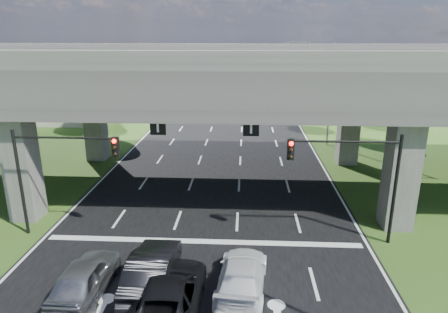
# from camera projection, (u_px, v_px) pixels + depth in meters

# --- Properties ---
(ground) EXTENTS (160.00, 160.00, 0.00)m
(ground) POSITION_uv_depth(u_px,v_px,m) (195.00, 280.00, 18.28)
(ground) COLOR #2D4F19
(ground) RESTS_ON ground
(road) EXTENTS (18.00, 120.00, 0.03)m
(road) POSITION_uv_depth(u_px,v_px,m) (213.00, 195.00, 27.82)
(road) COLOR black
(road) RESTS_ON ground
(overpass) EXTENTS (80.00, 15.00, 10.00)m
(overpass) POSITION_uv_depth(u_px,v_px,m) (214.00, 77.00, 27.39)
(overpass) COLOR #322F2D
(overpass) RESTS_ON ground
(warehouse) EXTENTS (20.00, 10.00, 4.00)m
(warehouse) POSITION_uv_depth(u_px,v_px,m) (31.00, 103.00, 52.43)
(warehouse) COLOR #9E9E99
(warehouse) RESTS_ON ground
(signal_right) EXTENTS (5.76, 0.54, 6.00)m
(signal_right) POSITION_uv_depth(u_px,v_px,m) (355.00, 169.00, 20.40)
(signal_right) COLOR black
(signal_right) RESTS_ON ground
(signal_left) EXTENTS (5.76, 0.54, 6.00)m
(signal_left) POSITION_uv_depth(u_px,v_px,m) (56.00, 164.00, 21.21)
(signal_left) COLOR black
(signal_left) RESTS_ON ground
(streetlight_far) EXTENTS (3.38, 0.25, 10.00)m
(streetlight_far) POSITION_uv_depth(u_px,v_px,m) (327.00, 87.00, 38.93)
(streetlight_far) COLOR gray
(streetlight_far) RESTS_ON ground
(streetlight_beyond) EXTENTS (3.38, 0.25, 10.00)m
(streetlight_beyond) POSITION_uv_depth(u_px,v_px,m) (304.00, 72.00, 54.19)
(streetlight_beyond) COLOR gray
(streetlight_beyond) RESTS_ON ground
(tree_left_near) EXTENTS (4.50, 4.50, 7.80)m
(tree_left_near) POSITION_uv_depth(u_px,v_px,m) (94.00, 92.00, 42.39)
(tree_left_near) COLOR black
(tree_left_near) RESTS_ON ground
(tree_left_mid) EXTENTS (3.91, 3.90, 6.76)m
(tree_left_mid) POSITION_uv_depth(u_px,v_px,m) (94.00, 88.00, 50.36)
(tree_left_mid) COLOR black
(tree_left_mid) RESTS_ON ground
(tree_left_far) EXTENTS (4.80, 4.80, 8.32)m
(tree_left_far) POSITION_uv_depth(u_px,v_px,m) (141.00, 75.00, 57.50)
(tree_left_far) COLOR black
(tree_left_far) RESTS_ON ground
(tree_right_near) EXTENTS (4.20, 4.20, 7.28)m
(tree_right_near) POSITION_uv_depth(u_px,v_px,m) (346.00, 95.00, 42.99)
(tree_right_near) COLOR black
(tree_right_near) RESTS_ON ground
(tree_right_mid) EXTENTS (3.91, 3.90, 6.76)m
(tree_right_mid) POSITION_uv_depth(u_px,v_px,m) (355.00, 88.00, 50.56)
(tree_right_mid) COLOR black
(tree_right_mid) RESTS_ON ground
(tree_right_far) EXTENTS (4.50, 4.50, 7.80)m
(tree_right_far) POSITION_uv_depth(u_px,v_px,m) (313.00, 76.00, 58.21)
(tree_right_far) COLOR black
(tree_right_far) RESTS_ON ground
(car_silver) EXTENTS (2.03, 4.75, 1.60)m
(car_silver) POSITION_uv_depth(u_px,v_px,m) (85.00, 277.00, 17.08)
(car_silver) COLOR #999CA0
(car_silver) RESTS_ON road
(car_dark) EXTENTS (1.80, 5.17, 1.70)m
(car_dark) POSITION_uv_depth(u_px,v_px,m) (153.00, 269.00, 17.59)
(car_dark) COLOR black
(car_dark) RESTS_ON road
(car_white) EXTENTS (2.47, 5.19, 1.46)m
(car_white) POSITION_uv_depth(u_px,v_px,m) (242.00, 276.00, 17.28)
(car_white) COLOR silver
(car_white) RESTS_ON road
(car_trailing) EXTENTS (2.81, 5.89, 1.62)m
(car_trailing) POSITION_uv_depth(u_px,v_px,m) (169.00, 295.00, 15.90)
(car_trailing) COLOR black
(car_trailing) RESTS_ON road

